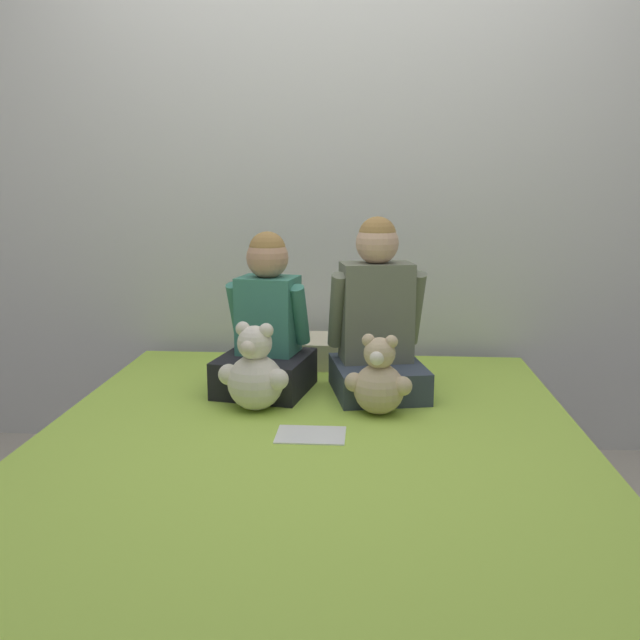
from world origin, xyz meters
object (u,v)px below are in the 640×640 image
(pillow_at_headboard, at_px, (328,351))
(sign_card, at_px, (310,435))
(child_on_right, at_px, (377,323))
(teddy_bear_held_by_right_child, at_px, (379,381))
(bed, at_px, (311,505))
(child_on_left, at_px, (267,329))
(teddy_bear_held_by_left_child, at_px, (255,373))

(pillow_at_headboard, distance_m, sign_card, 0.83)
(child_on_right, bearing_deg, teddy_bear_held_by_right_child, -100.31)
(bed, height_order, sign_card, sign_card)
(child_on_left, distance_m, child_on_right, 0.40)
(bed, bearing_deg, sign_card, 101.98)
(teddy_bear_held_by_left_child, bearing_deg, pillow_at_headboard, 85.96)
(teddy_bear_held_by_right_child, height_order, sign_card, teddy_bear_held_by_right_child)
(teddy_bear_held_by_right_child, distance_m, sign_card, 0.32)
(pillow_at_headboard, bearing_deg, teddy_bear_held_by_left_child, -108.89)
(teddy_bear_held_by_right_child, xyz_separation_m, sign_card, (-0.21, -0.22, -0.11))
(child_on_right, height_order, pillow_at_headboard, child_on_right)
(child_on_right, bearing_deg, bed, -124.78)
(child_on_right, relative_size, pillow_at_headboard, 1.29)
(child_on_right, xyz_separation_m, sign_card, (-0.20, -0.46, -0.25))
(teddy_bear_held_by_left_child, xyz_separation_m, pillow_at_headboard, (0.21, 0.61, -0.07))
(teddy_bear_held_by_left_child, height_order, teddy_bear_held_by_right_child, teddy_bear_held_by_left_child)
(sign_card, bearing_deg, pillow_at_headboard, 89.89)
(child_on_left, relative_size, teddy_bear_held_by_right_child, 2.16)
(child_on_left, relative_size, sign_card, 2.77)
(teddy_bear_held_by_right_child, xyz_separation_m, pillow_at_headboard, (-0.21, 0.62, -0.06))
(teddy_bear_held_by_left_child, relative_size, teddy_bear_held_by_right_child, 1.12)
(teddy_bear_held_by_left_child, distance_m, teddy_bear_held_by_right_child, 0.41)
(teddy_bear_held_by_right_child, relative_size, sign_card, 1.28)
(child_on_left, bearing_deg, sign_card, -55.59)
(child_on_left, xyz_separation_m, teddy_bear_held_by_right_child, (0.41, -0.24, -0.12))
(child_on_left, relative_size, pillow_at_headboard, 1.18)
(child_on_left, height_order, teddy_bear_held_by_right_child, child_on_left)
(child_on_left, xyz_separation_m, sign_card, (0.20, -0.46, -0.23))
(teddy_bear_held_by_left_child, relative_size, pillow_at_headboard, 0.61)
(pillow_at_headboard, bearing_deg, teddy_bear_held_by_right_child, -71.46)
(child_on_right, relative_size, teddy_bear_held_by_right_child, 2.37)
(teddy_bear_held_by_left_child, bearing_deg, bed, -33.80)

